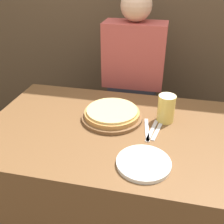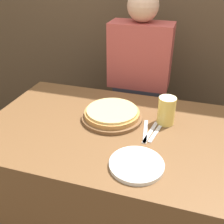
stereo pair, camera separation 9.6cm
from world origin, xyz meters
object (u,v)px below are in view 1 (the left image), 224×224
beer_glass (166,107)px  fork (147,130)px  dinner_plate (144,163)px  pizza_on_board (112,114)px  diner_person (133,93)px  dinner_knife (152,130)px  spoon (157,131)px

beer_glass → fork: size_ratio=0.72×
fork → dinner_plate: bearing=-87.3°
pizza_on_board → dinner_plate: 0.39m
pizza_on_board → diner_person: size_ratio=0.24×
fork → diner_person: (-0.16, 0.59, -0.09)m
pizza_on_board → fork: bearing=-20.1°
fork → dinner_knife: 0.02m
diner_person → pizza_on_board: bearing=-93.9°
pizza_on_board → diner_person: 0.53m
diner_person → fork: bearing=-75.0°
dinner_knife → spoon: same height
pizza_on_board → dinner_knife: pizza_on_board is taller
spoon → dinner_plate: bearing=-98.4°
pizza_on_board → spoon: pizza_on_board is taller
dinner_knife → diner_person: 0.62m
pizza_on_board → dinner_plate: size_ratio=1.43×
dinner_knife → spoon: bearing=0.0°
beer_glass → fork: beer_glass is taller
diner_person → dinner_plate: bearing=-78.7°
beer_glass → diner_person: 0.56m
diner_person → dinner_knife: bearing=-72.8°
spoon → diner_person: size_ratio=0.13×
fork → spoon: size_ratio=1.18×
pizza_on_board → beer_glass: bearing=8.1°
beer_glass → dinner_knife: beer_glass is taller
pizza_on_board → spoon: 0.25m
beer_glass → fork: 0.16m
fork → diner_person: diner_person is taller
pizza_on_board → dinner_knife: bearing=-17.9°
beer_glass → dinner_knife: bearing=-117.4°
pizza_on_board → dinner_plate: bearing=-58.0°
beer_glass → spoon: bearing=-106.2°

